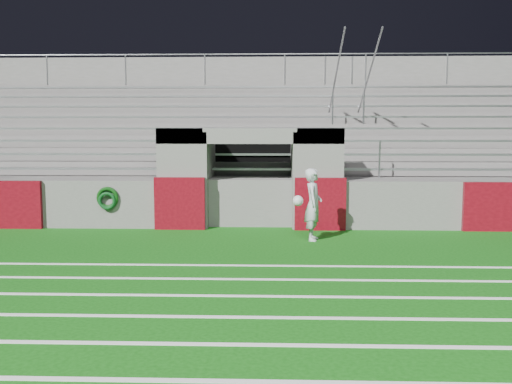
{
  "coord_description": "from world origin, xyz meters",
  "views": [
    {
      "loc": [
        0.64,
        -11.5,
        2.52
      ],
      "look_at": [
        0.2,
        1.8,
        1.1
      ],
      "focal_mm": 40.0,
      "sensor_mm": 36.0,
      "label": 1
    }
  ],
  "objects": [
    {
      "name": "ground",
      "position": [
        0.0,
        0.0,
        0.0
      ],
      "size": [
        90.0,
        90.0,
        0.0
      ],
      "primitive_type": "plane",
      "color": "#0E4E0D",
      "rests_on": "ground"
    },
    {
      "name": "goalkeeper_with_ball",
      "position": [
        1.52,
        1.59,
        0.84
      ],
      "size": [
        0.71,
        0.65,
        1.67
      ],
      "color": "silver",
      "rests_on": "ground"
    },
    {
      "name": "field_markings",
      "position": [
        0.0,
        -5.0,
        0.01
      ],
      "size": [
        28.0,
        8.09,
        0.01
      ],
      "color": "white",
      "rests_on": "ground"
    },
    {
      "name": "stadium_structure",
      "position": [
        0.0,
        7.97,
        1.49
      ],
      "size": [
        26.0,
        8.48,
        5.42
      ],
      "color": "#605E5B",
      "rests_on": "ground"
    },
    {
      "name": "hose_coil",
      "position": [
        -3.67,
        2.93,
        0.79
      ],
      "size": [
        0.58,
        0.15,
        0.6
      ],
      "color": "#0B3A0D",
      "rests_on": "ground"
    }
  ]
}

